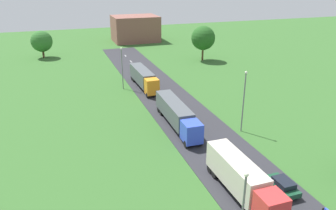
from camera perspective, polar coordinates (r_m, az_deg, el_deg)
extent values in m
cube|color=#2B2B30|center=(43.82, 9.38, -8.59)|extent=(10.00, 140.00, 0.06)
cube|color=white|center=(39.86, 13.10, -12.18)|extent=(0.16, 2.40, 0.01)
cube|color=white|center=(45.13, 8.34, -7.51)|extent=(0.16, 2.40, 0.01)
cube|color=white|center=(50.89, 4.69, -3.83)|extent=(0.16, 2.40, 0.01)
cube|color=white|center=(56.65, 1.95, -1.02)|extent=(0.16, 2.40, 0.01)
cube|color=white|center=(63.25, -0.47, 1.46)|extent=(0.16, 2.40, 0.01)
cube|color=white|center=(69.96, -2.41, 3.44)|extent=(0.16, 2.40, 0.01)
cube|color=white|center=(76.58, -3.97, 5.03)|extent=(0.16, 2.40, 0.01)
cube|color=white|center=(82.40, -5.12, 6.19)|extent=(0.16, 2.40, 0.01)
cube|color=white|center=(89.89, -6.37, 7.45)|extent=(0.16, 2.40, 0.01)
cube|color=white|center=(96.86, -7.36, 8.43)|extent=(0.16, 2.40, 0.01)
cube|color=red|center=(32.65, 17.23, -16.80)|extent=(2.46, 2.39, 3.07)
cube|color=beige|center=(36.56, 11.62, -11.13)|extent=(2.56, 9.22, 2.99)
cube|color=black|center=(37.49, 11.42, -13.32)|extent=(0.96, 8.75, 0.24)
cylinder|color=black|center=(39.97, 10.72, -11.02)|extent=(0.36, 1.00, 1.00)
cylinder|color=black|center=(39.07, 7.99, -11.66)|extent=(0.36, 1.00, 1.00)
cylinder|color=black|center=(40.77, 9.95, -10.25)|extent=(0.36, 1.00, 1.00)
cylinder|color=black|center=(39.89, 7.26, -10.85)|extent=(0.36, 1.00, 1.00)
cube|color=blue|center=(45.17, 4.10, -4.62)|extent=(2.49, 2.81, 2.75)
cube|color=black|center=(43.86, 4.75, -4.76)|extent=(2.10, 0.14, 1.21)
cube|color=#4C5156|center=(51.47, 1.02, -0.83)|extent=(2.73, 11.61, 2.70)
cube|color=black|center=(52.08, 1.01, -2.41)|extent=(1.12, 11.00, 0.24)
cylinder|color=black|center=(45.60, 5.61, -6.35)|extent=(0.37, 1.01, 1.00)
cylinder|color=black|center=(44.88, 3.12, -6.75)|extent=(0.37, 1.01, 1.00)
cylinder|color=black|center=(55.45, 0.88, -0.98)|extent=(0.37, 1.01, 1.00)
cylinder|color=black|center=(54.86, -1.20, -1.24)|extent=(0.37, 1.01, 1.00)
cylinder|color=black|center=(56.67, 0.43, -0.47)|extent=(0.37, 1.01, 1.00)
cylinder|color=black|center=(56.09, -1.61, -0.71)|extent=(0.37, 1.01, 1.00)
cube|color=orange|center=(62.89, -2.80, 3.19)|extent=(2.47, 2.24, 2.92)
cube|color=black|center=(61.77, -2.52, 3.37)|extent=(2.10, 0.13, 1.28)
cube|color=#4C5156|center=(69.17, -4.50, 5.09)|extent=(2.64, 10.97, 2.81)
cube|color=black|center=(69.64, -4.46, 3.82)|extent=(1.04, 10.40, 0.24)
cylinder|color=black|center=(63.16, -1.71, 1.89)|extent=(0.36, 1.00, 1.00)
cylinder|color=black|center=(62.59, -3.54, 1.67)|extent=(0.36, 1.00, 1.00)
cylinder|color=black|center=(72.96, -4.35, 4.57)|extent=(0.36, 1.00, 1.00)
cylinder|color=black|center=(72.46, -5.95, 4.40)|extent=(0.36, 1.00, 1.00)
cylinder|color=black|center=(74.17, -4.63, 4.85)|extent=(0.36, 1.00, 1.00)
cylinder|color=black|center=(73.68, -6.21, 4.68)|extent=(0.36, 1.00, 1.00)
cube|color=#19472D|center=(38.57, 19.00, -13.06)|extent=(1.94, 4.11, 0.58)
cube|color=black|center=(38.12, 19.30, -12.49)|extent=(1.62, 2.30, 0.59)
cylinder|color=black|center=(39.15, 16.69, -12.71)|extent=(0.23, 0.64, 0.64)
cylinder|color=black|center=(40.07, 18.71, -12.10)|extent=(0.23, 0.64, 0.64)
cylinder|color=black|center=(37.41, 19.20, -14.83)|extent=(0.23, 0.64, 0.64)
cylinder|color=black|center=(38.37, 21.26, -14.13)|extent=(0.23, 0.64, 0.64)
sphere|color=silver|center=(26.15, 13.34, -11.60)|extent=(0.36, 0.36, 0.36)
cylinder|color=slate|center=(49.08, 12.85, 0.30)|extent=(0.18, 0.18, 8.95)
sphere|color=silver|center=(47.65, 13.30, 5.45)|extent=(0.36, 0.36, 0.36)
cylinder|color=slate|center=(67.34, -7.88, 6.10)|extent=(0.18, 0.18, 8.18)
sphere|color=silver|center=(66.35, -8.07, 9.61)|extent=(0.36, 0.36, 0.36)
cylinder|color=#513823|center=(90.99, 5.97, 8.79)|extent=(0.52, 0.52, 3.68)
sphere|color=#23561E|center=(90.16, 6.08, 11.40)|extent=(6.34, 6.34, 6.34)
cylinder|color=#513823|center=(100.06, -20.67, 8.32)|extent=(0.57, 0.57, 2.42)
sphere|color=#2D6628|center=(99.42, -20.93, 10.22)|extent=(5.81, 5.81, 5.81)
cube|color=brown|center=(118.01, -5.66, 12.95)|extent=(15.18, 11.87, 8.59)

